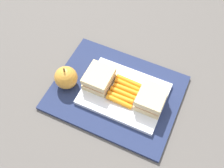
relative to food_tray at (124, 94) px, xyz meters
The scene contains 7 objects.
ground_plane 0.03m from the food_tray, ahead, with size 2.40×2.40×0.00m, color #56514C.
lunchbag_mat 0.03m from the food_tray, ahead, with size 0.36×0.28×0.01m, color navy.
food_tray is the anchor object (origin of this frame).
sandwich_half_left 0.08m from the food_tray, behind, with size 0.07×0.08×0.04m.
sandwich_half_right 0.08m from the food_tray, ahead, with size 0.07×0.08×0.04m.
carrot_sticks_bundle 0.01m from the food_tray, 40.49° to the right, with size 0.08×0.09×0.02m.
apple 0.17m from the food_tray, 12.34° to the left, with size 0.07×0.07×0.08m.
Camera 1 is at (-0.16, 0.37, 0.68)m, focal length 43.71 mm.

